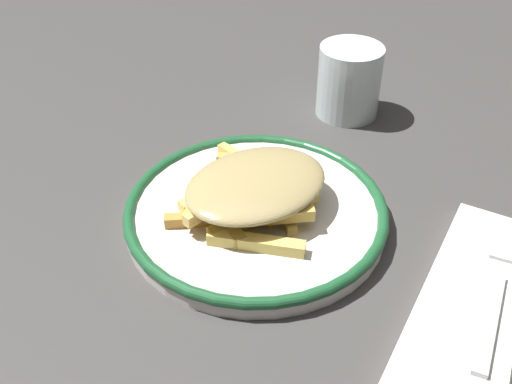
% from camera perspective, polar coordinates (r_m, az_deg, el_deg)
% --- Properties ---
extents(ground_plane, '(2.60, 2.60, 0.00)m').
position_cam_1_polar(ground_plane, '(0.60, 0.00, -2.72)').
color(ground_plane, '#3E3D3B').
extents(plate, '(0.26, 0.26, 0.02)m').
position_cam_1_polar(plate, '(0.59, 0.00, -1.88)').
color(plate, silver).
rests_on(plate, ground_plane).
extents(fries_heap, '(0.16, 0.18, 0.04)m').
position_cam_1_polar(fries_heap, '(0.57, -0.33, -0.03)').
color(fries_heap, gold).
rests_on(fries_heap, plate).
extents(fork, '(0.02, 0.18, 0.00)m').
position_cam_1_polar(fork, '(0.55, 21.39, -8.70)').
color(fork, silver).
rests_on(fork, napkin).
extents(water_glass, '(0.08, 0.08, 0.09)m').
position_cam_1_polar(water_glass, '(0.76, 8.67, 10.19)').
color(water_glass, silver).
rests_on(water_glass, ground_plane).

